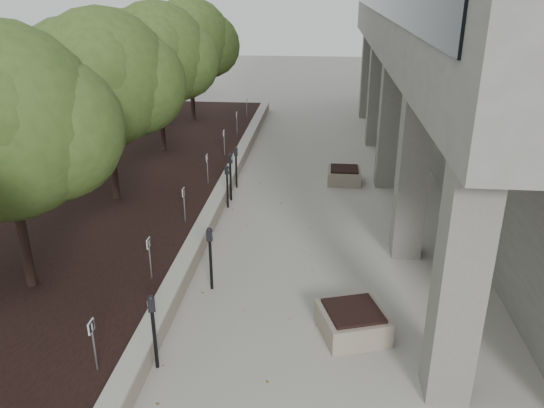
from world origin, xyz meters
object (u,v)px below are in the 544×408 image
at_px(parking_meter_1, 154,332).
at_px(parking_meter_5, 236,168).
at_px(parking_meter_3, 227,187).
at_px(parking_meter_4, 231,177).
at_px(planter_front, 353,322).
at_px(crabapple_tree_5, 190,60).
at_px(parking_meter_2, 211,259).
at_px(crabapple_tree_2, 9,163).
at_px(crabapple_tree_3, 106,107).
at_px(planter_back, 344,175).
at_px(crabapple_tree_4, 158,78).

distance_m(parking_meter_1, parking_meter_5, 9.11).
xyz_separation_m(parking_meter_3, parking_meter_4, (0.00, 0.59, 0.10)).
bearing_deg(planter_front, parking_meter_1, -159.27).
xyz_separation_m(parking_meter_3, parking_meter_5, (0.00, 1.72, 0.03)).
height_order(crabapple_tree_5, planter_front, crabapple_tree_5).
bearing_deg(planter_front, parking_meter_2, 155.47).
distance_m(crabapple_tree_2, crabapple_tree_3, 5.00).
height_order(crabapple_tree_5, parking_meter_3, crabapple_tree_5).
xyz_separation_m(parking_meter_1, parking_meter_2, (0.44, 2.71, 0.01)).
bearing_deg(planter_back, crabapple_tree_4, 164.38).
bearing_deg(parking_meter_3, planter_front, -47.81).
height_order(parking_meter_4, planter_front, parking_meter_4).
relative_size(crabapple_tree_2, planter_front, 4.55).
bearing_deg(planter_back, crabapple_tree_3, -155.61).
bearing_deg(crabapple_tree_5, parking_meter_3, -71.07).
xyz_separation_m(crabapple_tree_3, parking_meter_2, (3.69, -4.16, -2.37)).
height_order(parking_meter_4, planter_back, parking_meter_4).
relative_size(crabapple_tree_2, parking_meter_4, 3.52).
bearing_deg(crabapple_tree_3, crabapple_tree_4, 90.00).
relative_size(crabapple_tree_2, parking_meter_3, 4.03).
bearing_deg(parking_meter_3, parking_meter_5, 102.26).
distance_m(parking_meter_2, parking_meter_3, 4.70).
height_order(crabapple_tree_3, crabapple_tree_5, same).
relative_size(parking_meter_3, planter_back, 1.22).
bearing_deg(crabapple_tree_4, planter_back, -15.62).
distance_m(parking_meter_1, parking_meter_2, 2.75).
bearing_deg(crabapple_tree_4, crabapple_tree_5, 90.00).
bearing_deg(parking_meter_4, parking_meter_2, -66.13).
xyz_separation_m(parking_meter_2, parking_meter_5, (-0.44, 6.39, -0.05)).
relative_size(crabapple_tree_5, parking_meter_4, 3.52).
bearing_deg(planter_back, parking_meter_2, -113.34).
height_order(crabapple_tree_3, planter_front, crabapple_tree_3).
bearing_deg(crabapple_tree_3, crabapple_tree_2, -90.00).
xyz_separation_m(parking_meter_3, planter_back, (3.57, 2.57, -0.42)).
bearing_deg(planter_front, crabapple_tree_3, 140.56).
distance_m(crabapple_tree_5, parking_meter_4, 9.75).
bearing_deg(parking_meter_4, parking_meter_3, -70.94).
bearing_deg(crabapple_tree_2, parking_meter_2, 12.88).
height_order(parking_meter_2, parking_meter_5, parking_meter_2).
distance_m(parking_meter_1, planter_back, 10.59).
bearing_deg(crabapple_tree_5, parking_meter_2, -75.38).
bearing_deg(planter_front, crabapple_tree_5, 113.45).
distance_m(crabapple_tree_3, crabapple_tree_4, 5.00).
bearing_deg(crabapple_tree_4, parking_meter_5, -40.36).
bearing_deg(crabapple_tree_5, crabapple_tree_2, -90.00).
height_order(crabapple_tree_2, planter_front, crabapple_tree_2).
height_order(parking_meter_3, planter_front, parking_meter_3).
bearing_deg(crabapple_tree_3, parking_meter_5, 34.55).
distance_m(crabapple_tree_2, parking_meter_5, 8.29).
bearing_deg(parking_meter_4, crabapple_tree_5, 129.16).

